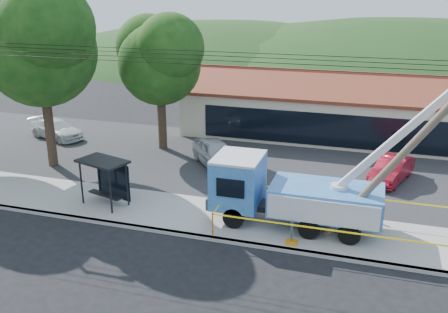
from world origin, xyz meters
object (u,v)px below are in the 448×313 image
bus_shelter (106,171)px  car_white (58,139)px  utility_truck (291,191)px  car_silver (216,167)px  leaning_pole (408,149)px  car_red (390,182)px

bus_shelter → car_white: 13.00m
utility_truck → car_silver: utility_truck is taller
bus_shelter → car_white: bus_shelter is taller
leaning_pole → car_white: leaning_pole is taller
utility_truck → leaning_pole: utility_truck is taller
car_silver → car_white: bearing=132.2°
bus_shelter → car_red: 15.47m
utility_truck → bus_shelter: bearing=-177.3°
leaning_pole → car_red: (-0.20, 7.55, -4.36)m
car_silver → car_red: (10.08, 0.51, 0.00)m
leaning_pole → car_silver: (-10.27, 7.05, -4.36)m
utility_truck → car_red: size_ratio=2.69×
car_silver → car_red: size_ratio=1.12×
leaning_pole → bus_shelter: leaning_pole is taller
leaning_pole → car_silver: 13.20m
bus_shelter → car_red: bus_shelter is taller
car_red → car_white: (-22.63, 1.56, 0.00)m
car_white → bus_shelter: bearing=-115.0°
bus_shelter → car_silver: (3.36, 6.93, -1.83)m
car_red → car_white: 22.69m
bus_shelter → car_red: bearing=46.0°
utility_truck → car_red: 8.47m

